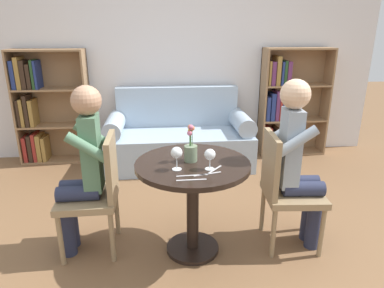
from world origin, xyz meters
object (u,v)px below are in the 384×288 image
chair_left (97,190)px  flower_vase (191,149)px  person_right (299,161)px  wine_glass_left (177,153)px  couch (179,139)px  bookshelf_right (284,104)px  chair_right (284,186)px  bookshelf_left (44,108)px  wine_glass_right (210,155)px  person_left (82,168)px

chair_left → flower_vase: (0.68, -0.06, 0.32)m
person_right → wine_glass_left: 0.92m
couch → person_right: person_right is taller
bookshelf_right → chair_right: 2.16m
chair_left → bookshelf_left: bearing=-155.1°
wine_glass_right → person_left: bearing=165.8°
chair_right → wine_glass_right: chair_right is taller
wine_glass_right → couch: bearing=93.0°
bookshelf_right → flower_vase: 2.48m
couch → chair_right: bearing=-68.5°
wine_glass_left → wine_glass_right: 0.22m
chair_right → wine_glass_right: 0.70m
bookshelf_right → wine_glass_left: (-1.53, -2.17, 0.17)m
bookshelf_right → bookshelf_left: bearing=180.0°
bookshelf_left → person_right: bearing=-40.0°
chair_left → person_right: size_ratio=0.70×
wine_glass_left → flower_vase: (0.11, 0.15, -0.02)m
bookshelf_left → flower_vase: size_ratio=5.16×
bookshelf_left → person_left: 2.14m
person_left → person_right: size_ratio=0.97×
chair_right → bookshelf_right: bearing=-15.2°
couch → wine_glass_right: couch is taller
chair_right → person_right: person_right is taller
wine_glass_left → couch: bearing=86.5°
bookshelf_right → person_right: (-0.63, -2.04, 0.02)m
bookshelf_left → flower_vase: bearing=-51.1°
chair_left → chair_right: (1.39, -0.07, 0.00)m
couch → bookshelf_right: (1.41, 0.27, 0.36)m
couch → person_left: size_ratio=1.38×
person_right → wine_glass_left: size_ratio=8.14×
bookshelf_left → flower_vase: 2.61m
person_left → flower_vase: bearing=84.4°
person_left → wine_glass_right: size_ratio=8.81×
couch → wine_glass_left: bearing=-93.5°
person_right → chair_right: bearing=87.1°
bookshelf_left → chair_left: 2.19m
couch → bookshelf_left: size_ratio=1.26×
flower_vase → person_left: bearing=175.4°
bookshelf_left → chair_left: size_ratio=1.54×
flower_vase → wine_glass_right: bearing=-55.1°
bookshelf_right → wine_glass_left: size_ratio=8.71×
couch → wine_glass_left: 1.98m
couch → wine_glass_right: size_ratio=12.16×
bookshelf_left → chair_left: (0.95, -1.96, -0.18)m
person_right → person_left: bearing=91.3°
couch → chair_right: (0.70, -1.76, 0.18)m
chair_right → couch: bearing=25.7°
chair_left → flower_vase: size_ratio=3.36×
bookshelf_right → chair_left: bearing=-137.0°
wine_glass_left → chair_right: bearing=9.9°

